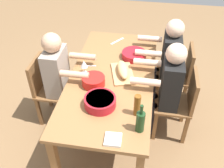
# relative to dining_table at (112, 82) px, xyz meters

# --- Properties ---
(ground_plane) EXTENTS (8.00, 8.00, 0.00)m
(ground_plane) POSITION_rel_dining_table_xyz_m (0.00, 0.00, -0.66)
(ground_plane) COLOR brown
(dining_table) EXTENTS (1.91, 0.91, 0.74)m
(dining_table) POSITION_rel_dining_table_xyz_m (0.00, 0.00, 0.00)
(dining_table) COLOR olive
(dining_table) RESTS_ON ground_plane
(chair_far_left) EXTENTS (0.40, 0.40, 0.85)m
(chair_far_left) POSITION_rel_dining_table_xyz_m (-0.53, 0.77, -0.18)
(chair_far_left) COLOR brown
(chair_far_left) RESTS_ON ground_plane
(diner_far_left) EXTENTS (0.41, 0.53, 1.20)m
(diner_far_left) POSITION_rel_dining_table_xyz_m (-0.53, 0.59, 0.04)
(diner_far_left) COLOR #2D2D38
(diner_far_left) RESTS_ON ground_plane
(chair_far_center) EXTENTS (0.40, 0.40, 0.85)m
(chair_far_center) POSITION_rel_dining_table_xyz_m (0.00, 0.77, -0.18)
(chair_far_center) COLOR brown
(chair_far_center) RESTS_ON ground_plane
(diner_far_center) EXTENTS (0.41, 0.53, 1.20)m
(diner_far_center) POSITION_rel_dining_table_xyz_m (-0.00, 0.59, 0.04)
(diner_far_center) COLOR #2D2D38
(diner_far_center) RESTS_ON ground_plane
(chair_near_center) EXTENTS (0.40, 0.40, 0.85)m
(chair_near_center) POSITION_rel_dining_table_xyz_m (0.00, -0.77, -0.18)
(chair_near_center) COLOR brown
(chair_near_center) RESTS_ON ground_plane
(diner_near_center) EXTENTS (0.41, 0.53, 1.20)m
(diner_near_center) POSITION_rel_dining_table_xyz_m (0.00, -0.59, 0.04)
(diner_near_center) COLOR #2D2D38
(diner_near_center) RESTS_ON ground_plane
(serving_bowl_greens) EXTENTS (0.30, 0.30, 0.10)m
(serving_bowl_greens) POSITION_rel_dining_table_xyz_m (0.47, -0.04, 0.14)
(serving_bowl_greens) COLOR #B21923
(serving_bowl_greens) RESTS_ON dining_table
(serving_bowl_pasta) EXTENTS (0.29, 0.29, 0.07)m
(serving_bowl_pasta) POSITION_rel_dining_table_xyz_m (-0.40, 0.20, 0.12)
(serving_bowl_pasta) COLOR #B21923
(serving_bowl_pasta) RESTS_ON dining_table
(serving_bowl_salad) EXTENTS (0.24, 0.24, 0.10)m
(serving_bowl_salad) POSITION_rel_dining_table_xyz_m (0.17, -0.16, 0.14)
(serving_bowl_salad) COLOR red
(serving_bowl_salad) RESTS_ON dining_table
(cutting_board) EXTENTS (0.44, 0.32, 0.02)m
(cutting_board) POSITION_rel_dining_table_xyz_m (-0.05, 0.11, 0.09)
(cutting_board) COLOR tan
(cutting_board) RESTS_ON dining_table
(bread_loaf) EXTENTS (0.34, 0.19, 0.09)m
(bread_loaf) POSITION_rel_dining_table_xyz_m (-0.05, 0.11, 0.15)
(bread_loaf) COLOR tan
(bread_loaf) RESTS_ON cutting_board
(wine_bottle) EXTENTS (0.08, 0.08, 0.29)m
(wine_bottle) POSITION_rel_dining_table_xyz_m (0.70, 0.36, 0.19)
(wine_bottle) COLOR #193819
(wine_bottle) RESTS_ON dining_table
(beer_bottle) EXTENTS (0.06, 0.06, 0.22)m
(beer_bottle) POSITION_rel_dining_table_xyz_m (0.52, 0.31, 0.19)
(beer_bottle) COLOR brown
(beer_bottle) RESTS_ON dining_table
(wine_glass) EXTENTS (0.08, 0.08, 0.17)m
(wine_glass) POSITION_rel_dining_table_xyz_m (-0.01, -0.31, 0.20)
(wine_glass) COLOR silver
(wine_glass) RESTS_ON dining_table
(fork_near_center) EXTENTS (0.03, 0.17, 0.01)m
(fork_near_center) POSITION_rel_dining_table_xyz_m (-0.14, -0.29, 0.09)
(fork_near_center) COLOR silver
(fork_near_center) RESTS_ON dining_table
(carving_knife) EXTENTS (0.20, 0.15, 0.01)m
(carving_knife) POSITION_rel_dining_table_xyz_m (-0.74, -0.05, 0.09)
(carving_knife) COLOR silver
(carving_knife) RESTS_ON dining_table
(napkin_stack) EXTENTS (0.15, 0.15, 0.02)m
(napkin_stack) POSITION_rel_dining_table_xyz_m (0.85, 0.15, 0.09)
(napkin_stack) COLOR white
(napkin_stack) RESTS_ON dining_table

